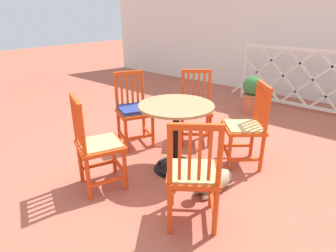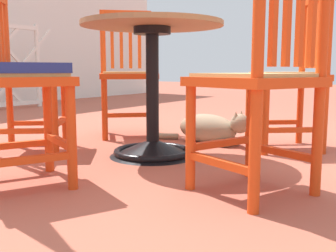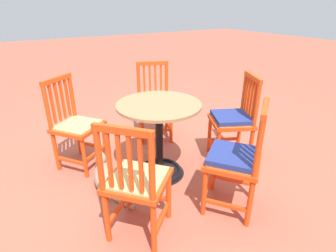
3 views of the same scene
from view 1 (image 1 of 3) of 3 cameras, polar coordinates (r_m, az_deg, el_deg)
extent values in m
plane|color=#AD5642|center=(3.06, 2.17, -9.20)|extent=(24.00, 24.00, 0.00)
cube|color=silver|center=(6.05, 26.26, 18.22)|extent=(10.00, 0.20, 2.80)
cylinder|color=silver|center=(5.74, 15.18, 10.74)|extent=(0.06, 0.06, 1.06)
cube|color=silver|center=(5.46, 26.29, 3.53)|extent=(2.45, 0.04, 0.05)
cube|color=silver|center=(5.28, 28.04, 13.22)|extent=(2.45, 0.04, 0.05)
cube|color=silver|center=(5.64, 17.44, 10.31)|extent=(0.96, 0.02, 0.96)
cube|color=silver|center=(5.48, 22.17, 9.36)|extent=(0.96, 0.02, 0.96)
cube|color=silver|center=(5.35, 27.14, 8.30)|extent=(0.96, 0.02, 0.96)
cube|color=silver|center=(5.64, 17.44, 10.31)|extent=(0.96, 0.02, 0.96)
cube|color=silver|center=(5.48, 22.17, 9.36)|extent=(0.96, 0.02, 0.96)
cube|color=silver|center=(5.35, 27.14, 8.30)|extent=(0.96, 0.02, 0.96)
cone|color=black|center=(3.10, 1.54, -7.71)|extent=(0.48, 0.48, 0.10)
torus|color=black|center=(3.11, 1.54, -8.11)|extent=(0.44, 0.44, 0.04)
cylinder|color=black|center=(2.95, 1.61, -2.26)|extent=(0.07, 0.07, 0.66)
cylinder|color=black|center=(2.83, 1.68, 3.50)|extent=(0.20, 0.20, 0.04)
cylinder|color=#9E754C|center=(2.82, 1.68, 4.12)|extent=(0.76, 0.76, 0.02)
cylinder|color=#D64214|center=(3.49, -3.06, -0.96)|extent=(0.04, 0.04, 0.45)
cylinder|color=#D64214|center=(3.39, -8.43, -1.86)|extent=(0.04, 0.04, 0.45)
cylinder|color=#D64214|center=(3.71, -5.02, 4.21)|extent=(0.04, 0.04, 0.91)
cylinder|color=#D64214|center=(3.62, -10.12, 3.49)|extent=(0.04, 0.04, 0.91)
cube|color=#D64214|center=(3.67, -3.99, -1.23)|extent=(0.32, 0.17, 0.03)
cube|color=#D64214|center=(3.58, -9.11, -2.09)|extent=(0.32, 0.17, 0.03)
cube|color=#D64214|center=(3.46, -5.68, -2.24)|extent=(0.17, 0.32, 0.03)
cube|color=#D64214|center=(3.51, -6.72, 2.71)|extent=(0.53, 0.53, 0.04)
cube|color=tan|center=(3.50, -6.74, 3.05)|extent=(0.47, 0.47, 0.02)
cube|color=#D64214|center=(3.62, -6.16, 7.45)|extent=(0.03, 0.03, 0.39)
cube|color=#D64214|center=(3.60, -7.20, 7.33)|extent=(0.03, 0.03, 0.39)
cube|color=#D64214|center=(3.58, -8.24, 7.20)|extent=(0.03, 0.03, 0.39)
cube|color=#D64214|center=(3.57, -9.30, 7.07)|extent=(0.03, 0.03, 0.39)
cube|color=#D64214|center=(3.55, -7.90, 10.54)|extent=(0.20, 0.36, 0.04)
cube|color=navy|center=(3.49, -6.76, 3.52)|extent=(0.48, 0.48, 0.04)
cylinder|color=#D64214|center=(2.99, -10.85, -5.51)|extent=(0.04, 0.04, 0.45)
cylinder|color=#D64214|center=(2.70, -8.67, -8.53)|extent=(0.04, 0.04, 0.45)
cylinder|color=#D64214|center=(2.82, -17.77, -2.70)|extent=(0.04, 0.04, 0.91)
cylinder|color=#D64214|center=(2.52, -16.31, -5.61)|extent=(0.04, 0.04, 0.91)
cube|color=#D64214|center=(2.99, -13.86, -7.59)|extent=(0.16, 0.33, 0.03)
cube|color=#D64214|center=(2.70, -12.02, -10.84)|extent=(0.16, 0.33, 0.03)
cube|color=#D64214|center=(2.87, -9.75, -7.91)|extent=(0.33, 0.16, 0.03)
cube|color=#D64214|center=(2.71, -13.52, -3.84)|extent=(0.52, 0.52, 0.04)
cube|color=tan|center=(2.70, -13.56, -3.42)|extent=(0.46, 0.46, 0.02)
cube|color=#D64214|center=(2.68, -18.05, 1.13)|extent=(0.03, 0.03, 0.39)
cube|color=#D64214|center=(2.61, -17.78, 0.66)|extent=(0.03, 0.03, 0.39)
cube|color=#D64214|center=(2.55, -17.49, 0.17)|extent=(0.03, 0.03, 0.39)
cube|color=#D64214|center=(2.49, -17.19, -0.35)|extent=(0.03, 0.03, 0.39)
cube|color=#D64214|center=(2.52, -18.18, 4.86)|extent=(0.36, 0.17, 0.04)
cylinder|color=#D64214|center=(2.47, 0.74, -11.45)|extent=(0.04, 0.04, 0.45)
cylinder|color=#D64214|center=(2.48, 8.78, -11.57)|extent=(0.04, 0.04, 0.45)
cylinder|color=#D64214|center=(2.06, 0.34, -11.35)|extent=(0.04, 0.04, 0.91)
cylinder|color=#D64214|center=(2.07, 9.97, -11.47)|extent=(0.04, 0.04, 0.91)
cube|color=#D64214|center=(2.38, 0.54, -15.42)|extent=(0.23, 0.29, 0.03)
cube|color=#D64214|center=(2.39, 9.01, -15.52)|extent=(0.23, 0.29, 0.03)
cube|color=#D64214|center=(2.50, 4.73, -12.59)|extent=(0.29, 0.23, 0.03)
cube|color=#D64214|center=(2.21, 5.03, -9.51)|extent=(0.56, 0.56, 0.04)
cube|color=tan|center=(2.20, 5.05, -9.03)|extent=(0.49, 0.49, 0.02)
cube|color=#D64214|center=(1.94, 2.37, -5.85)|extent=(0.03, 0.03, 0.39)
cube|color=#D64214|center=(1.94, 4.39, -5.89)|extent=(0.03, 0.03, 0.39)
cube|color=#D64214|center=(1.94, 6.40, -5.93)|extent=(0.03, 0.03, 0.39)
cube|color=#D64214|center=(1.95, 8.41, -5.96)|extent=(0.03, 0.03, 0.39)
cube|color=#D64214|center=(1.85, 5.63, -0.17)|extent=(0.32, 0.25, 0.04)
cylinder|color=#D64214|center=(3.02, 12.29, -5.29)|extent=(0.04, 0.04, 0.45)
cylinder|color=#D64214|center=(3.32, 10.97, -2.60)|extent=(0.04, 0.04, 0.45)
cylinder|color=#D64214|center=(3.02, 18.91, -1.17)|extent=(0.04, 0.04, 0.91)
cylinder|color=#D64214|center=(3.32, 16.99, 1.14)|extent=(0.04, 0.04, 0.91)
cube|color=#D64214|center=(3.10, 15.23, -6.57)|extent=(0.27, 0.25, 0.03)
cube|color=#D64214|center=(3.39, 13.67, -3.84)|extent=(0.27, 0.25, 0.03)
cube|color=#D64214|center=(3.19, 11.52, -4.77)|extent=(0.25, 0.27, 0.03)
cube|color=#D64214|center=(3.13, 14.92, -0.38)|extent=(0.56, 0.56, 0.04)
cube|color=tan|center=(3.12, 14.96, -0.01)|extent=(0.49, 0.49, 0.02)
cube|color=#D64214|center=(3.01, 19.01, 3.28)|extent=(0.03, 0.03, 0.39)
cube|color=#D64214|center=(3.07, 18.59, 3.70)|extent=(0.03, 0.03, 0.39)
cube|color=#D64214|center=(3.13, 18.19, 4.10)|extent=(0.03, 0.03, 0.39)
cube|color=#D64214|center=(3.19, 17.80, 4.48)|extent=(0.03, 0.03, 0.39)
cube|color=#D64214|center=(3.04, 18.86, 7.65)|extent=(0.28, 0.30, 0.04)
cylinder|color=#D64214|center=(3.52, 8.38, -0.92)|extent=(0.04, 0.04, 0.45)
cylinder|color=#D64214|center=(3.50, 2.84, -0.82)|extent=(0.04, 0.04, 0.45)
cylinder|color=#D64214|center=(3.76, 8.12, 4.34)|extent=(0.04, 0.04, 0.91)
cylinder|color=#D64214|center=(3.74, 2.92, 4.46)|extent=(0.04, 0.04, 0.91)
cube|color=#D64214|center=(3.71, 8.08, -1.10)|extent=(0.23, 0.29, 0.03)
cube|color=#D64214|center=(3.69, 2.82, -1.01)|extent=(0.23, 0.29, 0.03)
cube|color=#D64214|center=(3.53, 5.58, -1.69)|extent=(0.29, 0.23, 0.03)
cube|color=#D64214|center=(3.59, 5.62, 3.23)|extent=(0.56, 0.56, 0.04)
cube|color=tan|center=(3.59, 5.64, 3.56)|extent=(0.49, 0.49, 0.02)
cube|color=#D64214|center=(3.69, 7.25, 7.69)|extent=(0.03, 0.03, 0.39)
cube|color=#D64214|center=(3.69, 6.19, 7.72)|extent=(0.03, 0.03, 0.39)
cube|color=#D64214|center=(3.68, 5.12, 7.75)|extent=(0.03, 0.03, 0.39)
cube|color=#D64214|center=(3.68, 4.06, 7.77)|extent=(0.03, 0.03, 0.39)
cube|color=#D64214|center=(3.64, 5.78, 10.94)|extent=(0.32, 0.26, 0.04)
cube|color=navy|center=(3.58, 5.65, 4.02)|extent=(0.50, 0.50, 0.04)
ellipsoid|color=#9E896B|center=(2.77, 9.42, -10.86)|extent=(0.27, 0.47, 0.19)
ellipsoid|color=silver|center=(2.71, 7.98, -11.82)|extent=(0.18, 0.20, 0.14)
sphere|color=#9E896B|center=(2.58, 5.75, -11.87)|extent=(0.12, 0.12, 0.12)
ellipsoid|color=silver|center=(2.57, 5.06, -12.45)|extent=(0.06, 0.05, 0.04)
cone|color=#9E896B|center=(2.54, 6.51, -11.06)|extent=(0.04, 0.04, 0.04)
cone|color=#9E896B|center=(2.58, 5.47, -10.48)|extent=(0.04, 0.04, 0.04)
ellipsoid|color=#9E896B|center=(2.67, 7.83, -13.84)|extent=(0.08, 0.13, 0.05)
ellipsoid|color=#9E896B|center=(2.73, 6.10, -12.85)|extent=(0.08, 0.13, 0.05)
cylinder|color=#9E896B|center=(3.07, 11.79, -9.11)|extent=(0.13, 0.22, 0.04)
cylinder|color=#B25B3D|center=(4.93, 16.32, 4.38)|extent=(0.28, 0.28, 0.32)
torus|color=#B25B3D|center=(4.89, 16.49, 5.94)|extent=(0.32, 0.32, 0.04)
sphere|color=#2D6B33|center=(4.85, 16.70, 7.75)|extent=(0.32, 0.32, 0.32)
camera|label=2|loc=(3.75, -34.19, 0.91)|focal=43.02mm
camera|label=3|loc=(4.09, 33.91, 17.88)|focal=28.59mm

